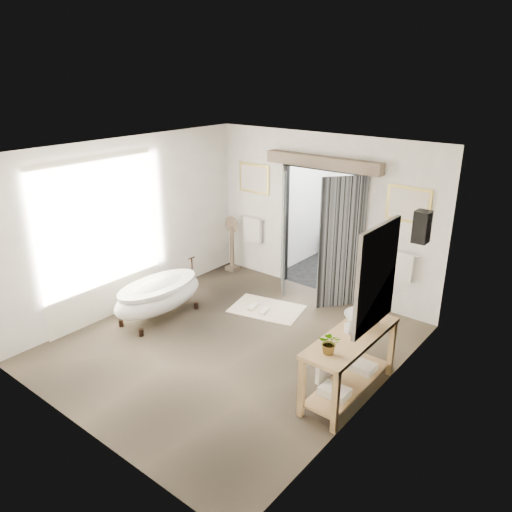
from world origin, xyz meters
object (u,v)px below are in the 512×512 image
at_px(rug, 267,309).
at_px(basin, 361,319).
at_px(clawfoot_tub, 159,295).
at_px(vanity, 348,359).

xyz_separation_m(rug, basin, (2.21, -0.91, 0.92)).
height_order(clawfoot_tub, basin, basin).
distance_m(clawfoot_tub, rug, 1.86).
distance_m(vanity, basin, 0.54).
xyz_separation_m(vanity, rug, (-2.23, 1.25, -0.50)).
bearing_deg(rug, basin, -22.35).
height_order(clawfoot_tub, vanity, vanity).
height_order(vanity, rug, vanity).
distance_m(rug, basin, 2.56).
bearing_deg(vanity, basin, 93.77).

